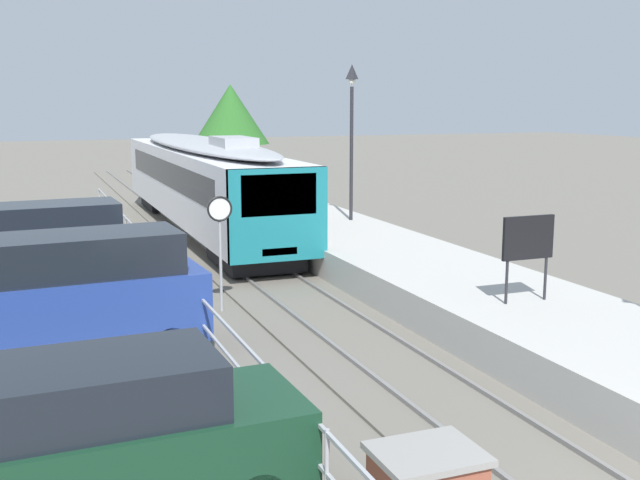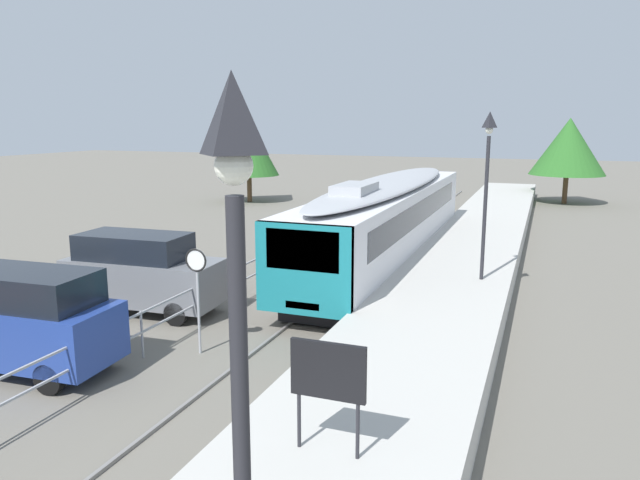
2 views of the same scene
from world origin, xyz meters
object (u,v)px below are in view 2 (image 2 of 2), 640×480
object	(u,v)px
platform_notice_board	(328,375)
speed_limit_sign	(197,274)
platform_lamp_mid_platform	(487,164)
parked_van_blue	(19,320)
parked_van_grey	(142,272)
platform_lamp_near_end	(238,331)
commuter_train	(388,215)

from	to	relation	value
platform_notice_board	speed_limit_sign	xyz separation A→B (m)	(-5.28, 4.73, -0.06)
platform_lamp_mid_platform	parked_van_blue	xyz separation A→B (m)	(-9.79, -9.29, -3.33)
speed_limit_sign	parked_van_grey	size ratio (longest dim) A/B	0.56
speed_limit_sign	parked_van_blue	xyz separation A→B (m)	(-3.41, -2.46, -0.83)
platform_lamp_near_end	parked_van_grey	size ratio (longest dim) A/B	1.07
platform_lamp_mid_platform	parked_van_blue	bearing A→B (deg)	-136.50
platform_lamp_mid_platform	parked_van_grey	size ratio (longest dim) A/B	1.07
speed_limit_sign	commuter_train	bearing A→B (deg)	79.26
commuter_train	parked_van_blue	distance (m)	14.71
platform_lamp_mid_platform	parked_van_grey	world-z (taller)	platform_lamp_mid_platform
commuter_train	parked_van_blue	bearing A→B (deg)	-112.10
platform_lamp_near_end	parked_van_blue	distance (m)	12.50
platform_notice_board	parked_van_blue	bearing A→B (deg)	165.39
commuter_train	speed_limit_sign	distance (m)	11.34
parked_van_grey	parked_van_blue	bearing A→B (deg)	-88.18
commuter_train	platform_lamp_near_end	xyz separation A→B (m)	(4.27, -20.61, 2.48)
commuter_train	parked_van_blue	size ratio (longest dim) A/B	3.73
commuter_train	platform_lamp_mid_platform	distance (m)	6.55
platform_lamp_near_end	parked_van_blue	xyz separation A→B (m)	(-9.79, 7.01, -3.33)
platform_lamp_mid_platform	platform_notice_board	distance (m)	11.86
platform_lamp_near_end	parked_van_grey	bearing A→B (deg)	129.93
platform_lamp_mid_platform	platform_notice_board	bearing A→B (deg)	-95.47
commuter_train	parked_van_grey	bearing A→B (deg)	-123.04
platform_lamp_near_end	platform_lamp_mid_platform	size ratio (longest dim) A/B	1.00
platform_notice_board	speed_limit_sign	world-z (taller)	speed_limit_sign
commuter_train	parked_van_blue	xyz separation A→B (m)	(-5.52, -13.60, -0.85)
commuter_train	platform_notice_board	world-z (taller)	commuter_train
commuter_train	parked_van_grey	size ratio (longest dim) A/B	3.73
parked_van_grey	platform_lamp_near_end	bearing A→B (deg)	-50.07
commuter_train	platform_notice_board	bearing A→B (deg)	-78.72
platform_notice_board	platform_lamp_mid_platform	bearing A→B (deg)	84.53
commuter_train	speed_limit_sign	xyz separation A→B (m)	(-2.11, -11.14, -0.02)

